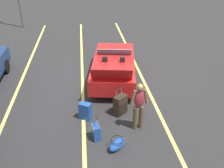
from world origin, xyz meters
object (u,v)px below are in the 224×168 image
at_px(convertible_car, 114,65).
at_px(suitcase_small_carryon, 96,132).
at_px(suitcase_large_black, 120,105).
at_px(duffel_bag, 117,144).
at_px(suitcase_medium_bright, 85,111).
at_px(traveler_person, 139,104).

height_order(convertible_car, suitcase_small_carryon, convertible_car).
distance_m(suitcase_large_black, duffel_bag, 1.73).
distance_m(convertible_car, suitcase_medium_bright, 3.27).
relative_size(suitcase_large_black, duffel_bag, 1.49).
xyz_separation_m(suitcase_medium_bright, suitcase_small_carryon, (-1.04, -0.29, -0.06)).
xyz_separation_m(suitcase_small_carryon, traveler_person, (0.36, -1.39, 0.68)).
height_order(suitcase_large_black, traveler_person, traveler_person).
height_order(convertible_car, duffel_bag, convertible_car).
height_order(suitcase_medium_bright, suitcase_small_carryon, suitcase_small_carryon).
height_order(suitcase_small_carryon, duffel_bag, suitcase_small_carryon).
bearing_deg(traveler_person, suitcase_large_black, 22.30).
distance_m(convertible_car, suitcase_small_carryon, 4.16).
bearing_deg(duffel_bag, traveler_person, -43.13).
bearing_deg(duffel_bag, suitcase_small_carryon, 49.97).
bearing_deg(suitcase_medium_bright, suitcase_small_carryon, 44.72).
relative_size(convertible_car, suitcase_small_carryon, 5.67).
relative_size(suitcase_small_carryon, traveler_person, 0.47).
xyz_separation_m(suitcase_large_black, traveler_person, (-0.83, -0.45, 0.56)).
relative_size(duffel_bag, traveler_person, 0.40).
bearing_deg(convertible_car, suitcase_medium_bright, 164.93).
xyz_separation_m(convertible_car, duffel_bag, (-4.50, 0.47, -0.43)).
xyz_separation_m(suitcase_large_black, suitcase_small_carryon, (-1.18, 0.94, -0.12)).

